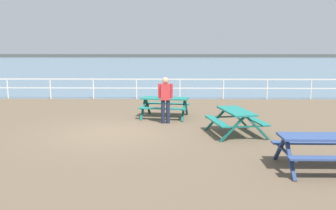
# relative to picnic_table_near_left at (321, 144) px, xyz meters

# --- Properties ---
(ground_plane) EXTENTS (30.00, 24.00, 0.20)m
(ground_plane) POSITION_rel_picnic_table_near_left_xyz_m (-5.27, 3.50, -0.68)
(ground_plane) COLOR brown
(sea_band) EXTENTS (142.00, 90.00, 0.01)m
(sea_band) POSITION_rel_picnic_table_near_left_xyz_m (-5.27, 56.25, -0.58)
(sea_band) COLOR slate
(sea_band) RESTS_ON ground
(distant_shoreline) EXTENTS (142.00, 6.00, 1.80)m
(distant_shoreline) POSITION_rel_picnic_table_near_left_xyz_m (-5.27, 99.25, -0.58)
(distant_shoreline) COLOR #4C4C47
(distant_shoreline) RESTS_ON ground
(seaward_railing) EXTENTS (23.07, 0.07, 1.08)m
(seaward_railing) POSITION_rel_picnic_table_near_left_xyz_m (-5.27, 11.25, 0.18)
(seaward_railing) COLOR white
(seaward_railing) RESTS_ON ground
(picnic_table_near_left) EXTENTS (1.80, 1.55, 0.80)m
(picnic_table_near_left) POSITION_rel_picnic_table_near_left_xyz_m (0.00, 0.00, 0.00)
(picnic_table_near_left) COLOR #334C84
(picnic_table_near_left) RESTS_ON ground
(picnic_table_near_right) EXTENTS (2.01, 1.78, 0.80)m
(picnic_table_near_right) POSITION_rel_picnic_table_near_left_xyz_m (-3.62, 6.11, 0.00)
(picnic_table_near_right) COLOR #1E7A70
(picnic_table_near_right) RESTS_ON ground
(picnic_table_mid_centre) EXTENTS (1.82, 2.05, 0.80)m
(picnic_table_mid_centre) POSITION_rel_picnic_table_near_left_xyz_m (-1.33, 3.28, 0.00)
(picnic_table_mid_centre) COLOR #1E7A70
(picnic_table_mid_centre) RESTS_ON ground
(visitor) EXTENTS (0.53, 0.23, 1.66)m
(visitor) POSITION_rel_picnic_table_near_left_xyz_m (-3.57, 4.97, 0.36)
(visitor) COLOR #1E2338
(visitor) RESTS_ON ground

